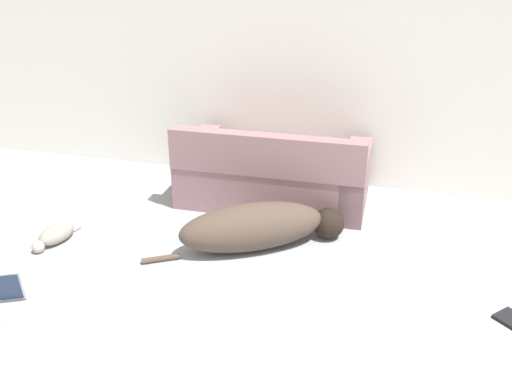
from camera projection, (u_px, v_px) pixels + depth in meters
name	position (u px, v px, depth m)	size (l,w,h in m)	color
wall_back	(322.00, 47.00, 5.09)	(7.70, 0.06, 2.59)	silver
couch	(273.00, 176.00, 5.08)	(1.65, 0.86, 0.74)	gray
dog	(259.00, 227.00, 4.35)	(1.45, 0.95, 0.37)	#4C3D33
cat	(55.00, 235.00, 4.46)	(0.25, 0.49, 0.14)	gray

